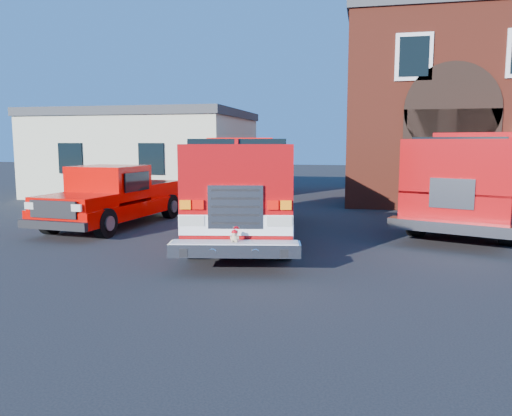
% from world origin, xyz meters
% --- Properties ---
extents(ground, '(100.00, 100.00, 0.00)m').
position_xyz_m(ground, '(0.00, 0.00, 0.00)').
color(ground, black).
rests_on(ground, ground).
extents(parking_stripe_mid, '(0.12, 3.00, 0.01)m').
position_xyz_m(parking_stripe_mid, '(6.50, 4.00, 0.00)').
color(parking_stripe_mid, yellow).
rests_on(parking_stripe_mid, ground).
extents(parking_stripe_far, '(0.12, 3.00, 0.01)m').
position_xyz_m(parking_stripe_far, '(6.50, 7.00, 0.00)').
color(parking_stripe_far, yellow).
rests_on(parking_stripe_far, ground).
extents(side_building, '(10.20, 8.20, 4.35)m').
position_xyz_m(side_building, '(-9.00, 13.00, 2.20)').
color(side_building, beige).
rests_on(side_building, ground).
extents(fire_engine, '(4.19, 9.48, 2.82)m').
position_xyz_m(fire_engine, '(-1.11, 2.46, 1.46)').
color(fire_engine, black).
rests_on(fire_engine, ground).
extents(pickup_truck, '(2.73, 6.22, 1.98)m').
position_xyz_m(pickup_truck, '(-5.69, 3.14, 0.94)').
color(pickup_truck, black).
rests_on(pickup_truck, ground).
extents(secondary_truck, '(6.02, 9.72, 3.02)m').
position_xyz_m(secondary_truck, '(6.09, 5.87, 1.65)').
color(secondary_truck, black).
rests_on(secondary_truck, ground).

